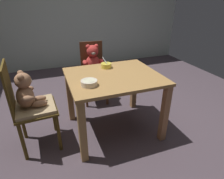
% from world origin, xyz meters
% --- Properties ---
extents(ground_plane, '(5.20, 5.20, 0.04)m').
position_xyz_m(ground_plane, '(0.00, 0.00, -0.02)').
color(ground_plane, '#4A3E45').
extents(dining_table, '(0.99, 0.84, 0.71)m').
position_xyz_m(dining_table, '(0.00, 0.00, 0.58)').
color(dining_table, '#A27741').
rests_on(dining_table, ground_plane).
extents(teddy_chair_far_center, '(0.40, 0.44, 0.88)m').
position_xyz_m(teddy_chair_far_center, '(-0.01, 0.82, 0.58)').
color(teddy_chair_far_center, '#4B2C18').
rests_on(teddy_chair_far_center, ground_plane).
extents(teddy_chair_near_left, '(0.42, 0.44, 0.95)m').
position_xyz_m(teddy_chair_near_left, '(-0.88, 0.01, 0.56)').
color(teddy_chair_near_left, '#4F3C14').
rests_on(teddy_chair_near_left, ground_plane).
extents(porridge_bowl_cream_near_left, '(0.16, 0.16, 0.05)m').
position_xyz_m(porridge_bowl_cream_near_left, '(-0.31, -0.17, 0.74)').
color(porridge_bowl_cream_near_left, beige).
rests_on(porridge_bowl_cream_near_left, dining_table).
extents(porridge_bowl_yellow_far_center, '(0.13, 0.13, 0.12)m').
position_xyz_m(porridge_bowl_yellow_far_center, '(-0.00, 0.25, 0.74)').
color(porridge_bowl_yellow_far_center, yellow).
rests_on(porridge_bowl_yellow_far_center, dining_table).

